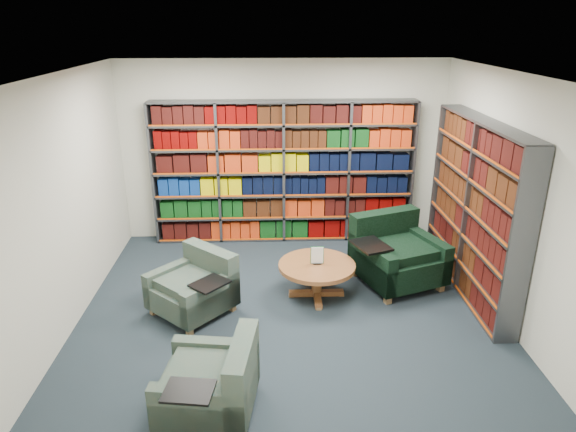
{
  "coord_description": "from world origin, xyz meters",
  "views": [
    {
      "loc": [
        -0.23,
        -5.32,
        3.32
      ],
      "look_at": [
        0.0,
        0.6,
        1.05
      ],
      "focal_mm": 32.0,
      "sensor_mm": 36.0,
      "label": 1
    }
  ],
  "objects_px": {
    "chair_teal_left": "(197,288)",
    "coffee_table": "(317,271)",
    "chair_green_right": "(394,255)",
    "chair_teal_front": "(216,385)"
  },
  "relations": [
    {
      "from": "chair_teal_left",
      "to": "coffee_table",
      "type": "xyz_separation_m",
      "value": [
        1.47,
        0.27,
        0.06
      ]
    },
    {
      "from": "coffee_table",
      "to": "chair_green_right",
      "type": "bearing_deg",
      "value": 20.57
    },
    {
      "from": "coffee_table",
      "to": "chair_teal_front",
      "type": "bearing_deg",
      "value": -117.8
    },
    {
      "from": "chair_teal_left",
      "to": "chair_green_right",
      "type": "distance_m",
      "value": 2.64
    },
    {
      "from": "chair_teal_left",
      "to": "chair_teal_front",
      "type": "distance_m",
      "value": 1.82
    },
    {
      "from": "chair_teal_left",
      "to": "chair_teal_front",
      "type": "height_order",
      "value": "chair_teal_left"
    },
    {
      "from": "chair_green_right",
      "to": "chair_teal_front",
      "type": "xyz_separation_m",
      "value": [
        -2.16,
        -2.45,
        -0.07
      ]
    },
    {
      "from": "chair_green_right",
      "to": "chair_teal_front",
      "type": "distance_m",
      "value": 3.27
    },
    {
      "from": "chair_teal_left",
      "to": "coffee_table",
      "type": "relative_size",
      "value": 1.19
    },
    {
      "from": "chair_teal_left",
      "to": "chair_teal_front",
      "type": "xyz_separation_m",
      "value": [
        0.39,
        -1.78,
        -0.0
      ]
    }
  ]
}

